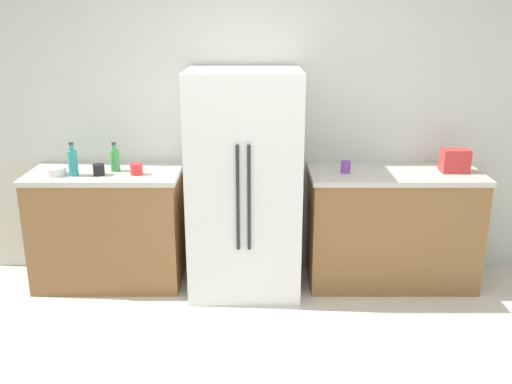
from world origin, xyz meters
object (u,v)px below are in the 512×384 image
at_px(cup_a, 135,169).
at_px(cup_b, 344,167).
at_px(toaster, 453,160).
at_px(cup_c, 97,170).
at_px(bottle_b, 71,162).
at_px(refrigerator, 243,184).
at_px(bottle_a, 113,159).
at_px(bowl_a, 54,171).

height_order(cup_a, cup_b, cup_b).
height_order(toaster, cup_c, toaster).
bearing_deg(bottle_b, toaster, 2.03).
distance_m(refrigerator, bottle_a, 1.03).
bearing_deg(bottle_b, bottle_a, 24.54).
height_order(cup_a, bowl_a, cup_a).
bearing_deg(bottle_a, cup_b, -1.66).
relative_size(toaster, bottle_a, 0.91).
distance_m(refrigerator, cup_b, 0.80).
relative_size(bottle_b, cup_c, 3.01).
xyz_separation_m(cup_c, bowl_a, (-0.34, 0.01, -0.01)).
bearing_deg(bottle_a, bowl_a, -165.02).
distance_m(toaster, cup_a, 2.47).
xyz_separation_m(bottle_b, cup_c, (0.19, 0.01, -0.06)).
xyz_separation_m(refrigerator, cup_a, (-0.83, 0.01, 0.12)).
distance_m(bottle_a, bottle_b, 0.32).
bearing_deg(cup_a, bottle_a, 150.89).
bearing_deg(refrigerator, bottle_a, 173.78).
bearing_deg(cup_a, cup_b, 1.81).
bearing_deg(bottle_a, refrigerator, -6.22).
height_order(toaster, bottle_b, bottle_b).
relative_size(cup_c, bowl_a, 0.52).
bearing_deg(cup_c, bowl_a, 178.99).
distance_m(bottle_b, cup_b, 2.09).
xyz_separation_m(bottle_b, bowl_a, (-0.15, 0.02, -0.08)).
xyz_separation_m(bottle_a, cup_c, (-0.10, -0.12, -0.05)).
height_order(refrigerator, bowl_a, refrigerator).
xyz_separation_m(refrigerator, cup_b, (0.78, 0.06, 0.12)).
bearing_deg(bowl_a, bottle_a, 14.98).
distance_m(bottle_a, cup_b, 1.80).
distance_m(refrigerator, toaster, 1.65).
xyz_separation_m(toaster, bottle_a, (-2.65, 0.03, 0.00)).
height_order(cup_b, bowl_a, cup_b).
bearing_deg(bowl_a, refrigerator, 0.23).
xyz_separation_m(toaster, bowl_a, (-3.09, -0.09, -0.06)).
bearing_deg(cup_a, toaster, 1.76).
height_order(refrigerator, cup_a, refrigerator).
bearing_deg(cup_c, refrigerator, 0.61).
height_order(refrigerator, bottle_b, refrigerator).
distance_m(toaster, bottle_b, 2.94).
height_order(refrigerator, bottle_a, refrigerator).
bearing_deg(toaster, cup_c, -178.02).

